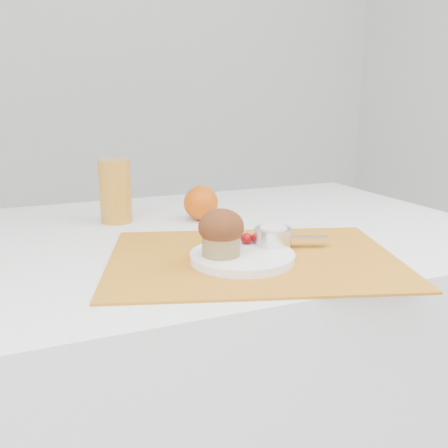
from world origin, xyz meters
name	(u,v)px	position (x,y,z in m)	size (l,w,h in m)	color
table	(208,388)	(0.00, 0.05, 0.38)	(1.20, 0.80, 0.75)	white
placemat	(253,258)	(0.01, -0.16, 0.75)	(0.50, 0.36, 0.00)	#C5761B
plate	(242,257)	(-0.02, -0.17, 0.76)	(0.18, 0.18, 0.01)	white
ramekin	(273,236)	(0.05, -0.14, 0.78)	(0.07, 0.07, 0.03)	silver
cream	(273,229)	(0.05, -0.14, 0.80)	(0.05, 0.05, 0.01)	silver
raspberry_near	(246,238)	(0.01, -0.12, 0.78)	(0.02, 0.02, 0.02)	#5F0204
raspberry_far	(257,238)	(0.03, -0.13, 0.78)	(0.02, 0.02, 0.02)	#5D020B
butter_knife	(268,238)	(0.06, -0.12, 0.77)	(0.22, 0.02, 0.01)	white
orange	(201,203)	(0.02, 0.14, 0.79)	(0.08, 0.08, 0.08)	#D25307
juice_glass	(115,191)	(-0.16, 0.20, 0.82)	(0.07, 0.07, 0.14)	orange
muffin	(221,232)	(-0.06, -0.17, 0.81)	(0.08, 0.08, 0.08)	#9A824A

